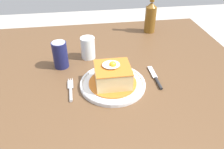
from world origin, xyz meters
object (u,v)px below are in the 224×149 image
at_px(knife, 157,80).
at_px(soda_can, 60,55).
at_px(beer_bottle_amber, 151,16).
at_px(main_plate, 113,83).
at_px(drinking_glass, 88,49).
at_px(fork, 71,91).

distance_m(knife, soda_can, 0.44).
bearing_deg(soda_can, beer_bottle_amber, 31.92).
height_order(main_plate, soda_can, soda_can).
bearing_deg(main_plate, soda_can, 140.49).
distance_m(beer_bottle_amber, drinking_glass, 0.46).
height_order(soda_can, beer_bottle_amber, beer_bottle_amber).
xyz_separation_m(beer_bottle_amber, drinking_glass, (-0.38, -0.25, -0.05)).
bearing_deg(knife, fork, -176.37).
relative_size(main_plate, fork, 1.89).
distance_m(knife, beer_bottle_amber, 0.51).
bearing_deg(knife, beer_bottle_amber, 77.44).
relative_size(knife, drinking_glass, 1.57).
bearing_deg(fork, main_plate, 6.91).
relative_size(soda_can, beer_bottle_amber, 0.47).
bearing_deg(beer_bottle_amber, main_plate, -121.10).
bearing_deg(fork, knife, 3.63).
height_order(soda_can, drinking_glass, soda_can).
bearing_deg(soda_can, fork, -78.04).
bearing_deg(main_plate, drinking_glass, 109.52).
distance_m(soda_can, beer_bottle_amber, 0.60).
height_order(fork, soda_can, soda_can).
bearing_deg(knife, main_plate, -179.38).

